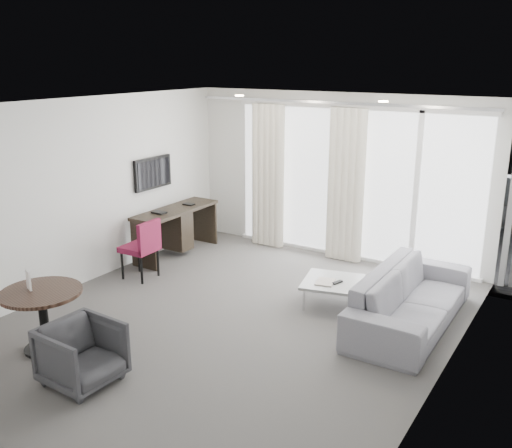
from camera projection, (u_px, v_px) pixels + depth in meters
The scene contains 26 objects.
floor at pixel (230, 322), 6.95m from camera, with size 5.00×6.00×0.00m, color #524F4C.
ceiling at pixel (227, 105), 6.22m from camera, with size 5.00×6.00×0.00m, color white.
wall_left at pixel (79, 194), 7.86m from camera, with size 0.00×6.00×2.60m, color silver.
wall_right at pixel (449, 259), 5.32m from camera, with size 0.00×6.00×2.60m, color silver.
window_panel at pixel (353, 184), 8.89m from camera, with size 4.00×0.02×2.38m, color white, non-canonical shape.
window_frame at pixel (353, 185), 8.88m from camera, with size 4.10×0.06×2.44m, color white, non-canonical shape.
curtain_left at pixel (268, 176), 9.49m from camera, with size 0.60×0.20×2.38m, color beige, non-canonical shape.
curtain_right at pixel (346, 186), 8.78m from camera, with size 0.60×0.20×2.38m, color beige, non-canonical shape.
curtain_track at pixel (334, 103), 8.56m from camera, with size 4.80×0.04×0.04m, color #B2B2B7, non-canonical shape.
downlight_a at pixel (239, 96), 7.98m from camera, with size 0.12×0.12×0.02m, color #FFE0B2.
downlight_b at pixel (383, 101), 6.92m from camera, with size 0.12×0.12×0.02m, color #FFE0B2.
desk at pixel (176, 232), 9.26m from camera, with size 0.51×1.63×0.77m, color black, non-canonical shape.
tv at pixel (153, 173), 9.00m from camera, with size 0.05×0.80×0.50m, color black, non-canonical shape.
desk_chair at pixel (139, 249), 8.24m from camera, with size 0.48×0.45×0.88m, color maroon, non-canonical shape.
round_table at pixel (44, 320), 6.22m from camera, with size 0.87×0.87×0.70m, color black, non-canonical shape.
menu_card at pixel (29, 287), 6.14m from camera, with size 0.12×0.02×0.22m, color white, non-canonical shape.
tub_armchair at pixel (82, 354), 5.57m from camera, with size 0.67×0.69×0.63m, color #2F2F33.
coffee_table at pixel (332, 293), 7.41m from camera, with size 0.74×0.74×0.33m, color gray, non-canonical shape.
remote at pixel (337, 281), 7.28m from camera, with size 0.05×0.15×0.02m, color black, non-canonical shape.
magazine at pixel (325, 280), 7.30m from camera, with size 0.20×0.25×0.01m, color gray, non-canonical shape.
sofa at pixel (411, 298), 6.81m from camera, with size 2.31×0.90×0.68m, color slate.
terrace_slab at pixel (382, 236), 10.48m from camera, with size 5.60×3.00×0.12m, color #4D4D50.
rattan_chair_a at pixel (429, 220), 10.01m from camera, with size 0.49×0.49×0.72m, color #503F25, non-canonical shape.
rattan_chair_b at pixel (465, 219), 9.96m from camera, with size 0.53×0.53×0.77m, color #503F25, non-canonical shape.
rattan_table at pixel (445, 244), 9.08m from camera, with size 0.49×0.49×0.49m, color #503F25, non-canonical shape.
balustrade at pixel (409, 192), 11.50m from camera, with size 5.50×0.06×1.05m, color #B2B2B7, non-canonical shape.
Camera 1 is at (3.62, -5.21, 3.10)m, focal length 40.00 mm.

